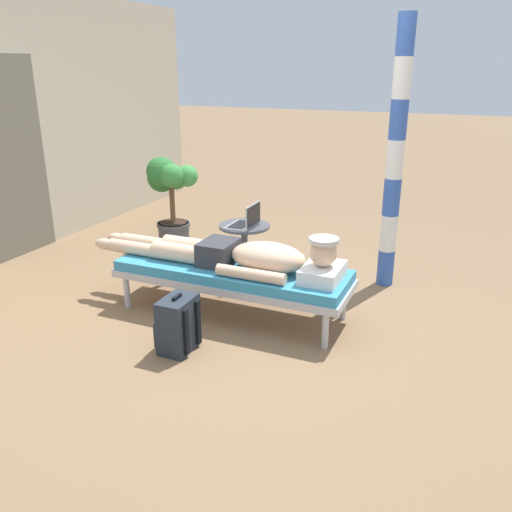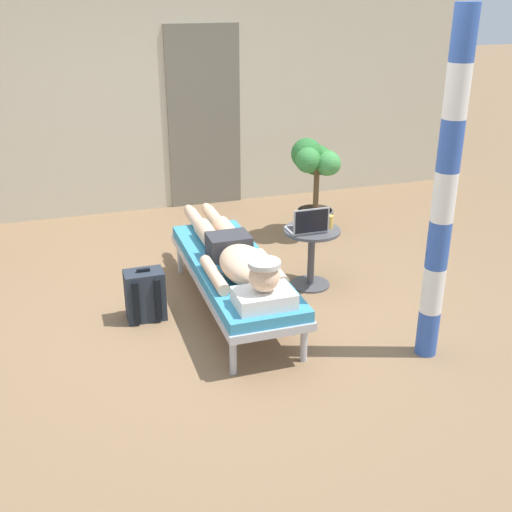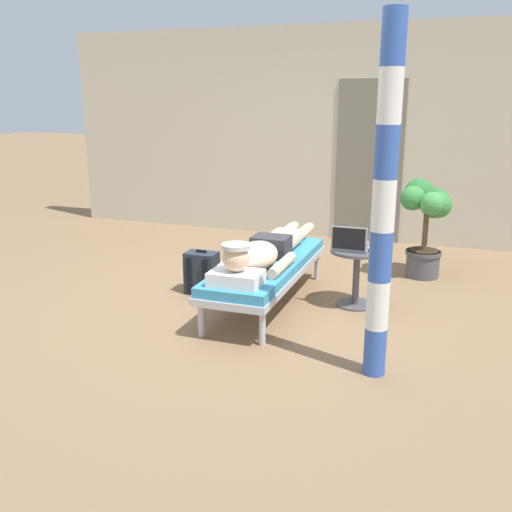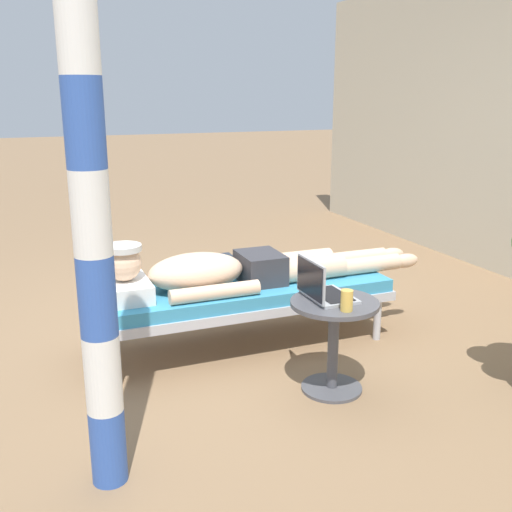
% 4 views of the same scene
% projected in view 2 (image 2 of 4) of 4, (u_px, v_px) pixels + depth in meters
% --- Properties ---
extents(ground_plane, '(40.00, 40.00, 0.00)m').
position_uv_depth(ground_plane, '(220.00, 314.00, 5.04)').
color(ground_plane, '#846647').
extents(house_wall_back, '(7.60, 0.20, 2.70)m').
position_uv_depth(house_wall_back, '(161.00, 89.00, 7.04)').
color(house_wall_back, beige).
rests_on(house_wall_back, ground).
extents(house_door_panel, '(0.84, 0.03, 2.04)m').
position_uv_depth(house_door_panel, '(204.00, 118.00, 7.20)').
color(house_door_panel, '#6D6759').
rests_on(house_door_panel, ground).
extents(lounge_chair, '(0.61, 1.92, 0.42)m').
position_uv_depth(lounge_chair, '(233.00, 271.00, 4.97)').
color(lounge_chair, '#B7B7BC').
rests_on(lounge_chair, ground).
extents(person_reclining, '(0.53, 2.17, 0.33)m').
position_uv_depth(person_reclining, '(236.00, 255.00, 4.83)').
color(person_reclining, white).
rests_on(person_reclining, lounge_chair).
extents(side_table, '(0.48, 0.48, 0.52)m').
position_uv_depth(side_table, '(311.00, 248.00, 5.39)').
color(side_table, '#4C4C51').
rests_on(side_table, ground).
extents(laptop, '(0.31, 0.24, 0.23)m').
position_uv_depth(laptop, '(308.00, 226.00, 5.24)').
color(laptop, '#A5A8AD').
rests_on(laptop, side_table).
extents(drink_glass, '(0.06, 0.06, 0.11)m').
position_uv_depth(drink_glass, '(330.00, 222.00, 5.34)').
color(drink_glass, gold).
rests_on(drink_glass, side_table).
extents(backpack, '(0.30, 0.26, 0.42)m').
position_uv_depth(backpack, '(145.00, 295.00, 4.92)').
color(backpack, '#262D38').
rests_on(backpack, ground).
extents(potted_plant, '(0.51, 0.61, 1.02)m').
position_uv_depth(potted_plant, '(316.00, 176.00, 6.41)').
color(potted_plant, '#4C4C51').
rests_on(potted_plant, ground).
extents(porch_post, '(0.15, 0.15, 2.33)m').
position_uv_depth(porch_post, '(444.00, 197.00, 4.06)').
color(porch_post, '#3359B2').
rests_on(porch_post, ground).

